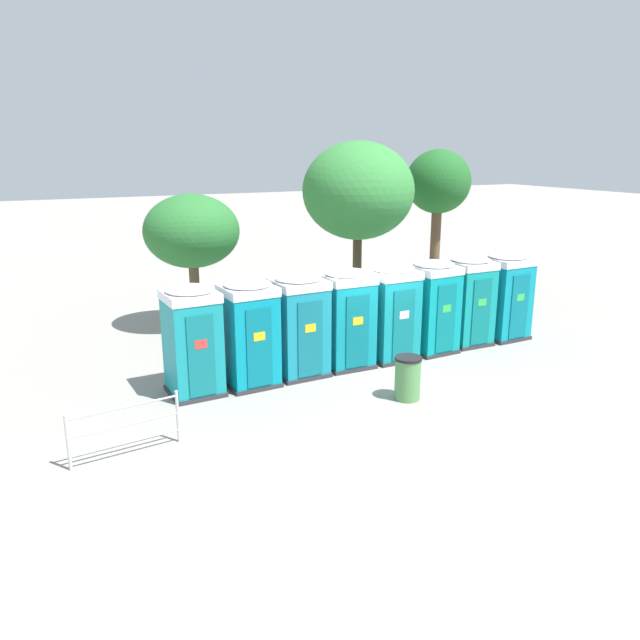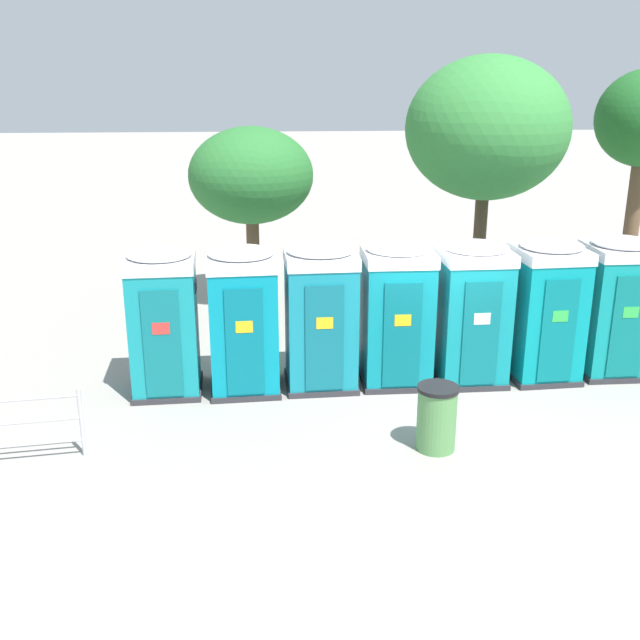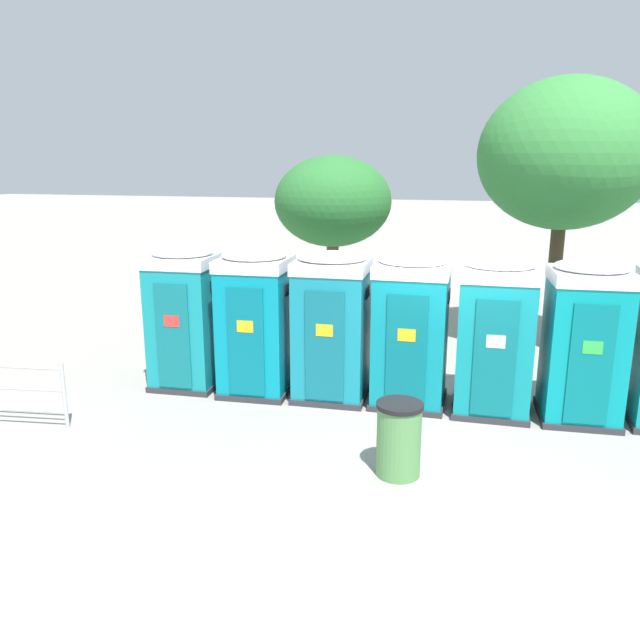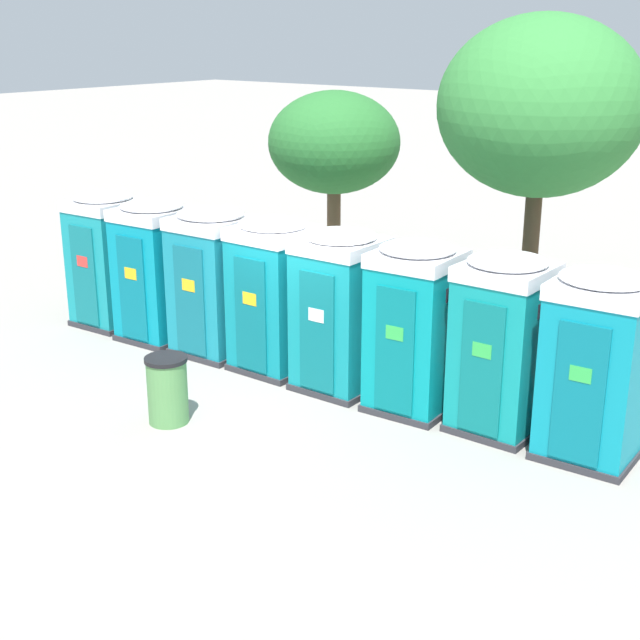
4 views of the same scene
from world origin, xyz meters
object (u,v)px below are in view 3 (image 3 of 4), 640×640
(portapotty_3, at_px, (411,330))
(event_barrier, at_px, (3,390))
(portapotty_4, at_px, (495,336))
(trash_can, at_px, (399,439))
(portapotty_5, at_px, (584,341))
(street_tree_0, at_px, (333,202))
(portapotty_1, at_px, (256,322))
(portapotty_2, at_px, (332,325))
(street_tree_1, at_px, (565,155))
(portapotty_0, at_px, (186,317))

(portapotty_3, height_order, event_barrier, portapotty_3)
(portapotty_4, distance_m, trash_can, 2.91)
(portapotty_5, height_order, street_tree_0, street_tree_0)
(portapotty_3, relative_size, street_tree_0, 0.61)
(street_tree_0, distance_m, trash_can, 8.47)
(portapotty_3, bearing_deg, portapotty_1, -176.84)
(event_barrier, bearing_deg, street_tree_0, 65.84)
(portapotty_2, relative_size, portapotty_5, 1.00)
(event_barrier, bearing_deg, portapotty_3, 22.97)
(street_tree_1, bearing_deg, portapotty_5, -88.61)
(portapotty_1, height_order, trash_can, portapotty_1)
(portapotty_0, height_order, portapotty_2, same)
(portapotty_4, xyz_separation_m, street_tree_0, (-3.90, 5.06, 1.74))
(portapotty_4, bearing_deg, portapotty_0, -178.84)
(trash_can, xyz_separation_m, event_barrier, (-6.12, 0.04, 0.07))
(portapotty_4, relative_size, street_tree_0, 0.61)
(portapotty_3, bearing_deg, street_tree_0, 116.95)
(portapotty_1, xyz_separation_m, street_tree_1, (5.26, 4.18, 2.84))
(portapotty_3, xyz_separation_m, street_tree_1, (2.58, 4.03, 2.84))
(portapotty_1, relative_size, portapotty_3, 1.00)
(street_tree_1, xyz_separation_m, event_barrier, (-8.54, -6.56, -3.55))
(portapotty_5, bearing_deg, portapotty_2, -179.08)
(portapotty_0, relative_size, portapotty_4, 1.00)
(trash_can, bearing_deg, portapotty_1, 139.68)
(portapotty_0, xyz_separation_m, portapotty_2, (2.68, 0.08, -0.00))
(portapotty_0, height_order, street_tree_1, street_tree_1)
(portapotty_1, height_order, street_tree_0, street_tree_0)
(portapotty_0, bearing_deg, portapotty_2, 1.65)
(portapotty_4, bearing_deg, street_tree_1, 72.95)
(portapotty_2, distance_m, portapotty_4, 2.68)
(portapotty_3, height_order, portapotty_5, same)
(street_tree_1, height_order, trash_can, street_tree_1)
(portapotty_3, height_order, trash_can, portapotty_3)
(portapotty_2, height_order, street_tree_0, street_tree_0)
(portapotty_2, relative_size, street_tree_1, 0.45)
(portapotty_1, distance_m, street_tree_0, 5.47)
(street_tree_1, distance_m, trash_can, 7.91)
(portapotty_4, height_order, trash_can, portapotty_4)
(portapotty_1, bearing_deg, trash_can, -40.32)
(portapotty_3, bearing_deg, event_barrier, -157.03)
(portapotty_2, relative_size, event_barrier, 1.24)
(trash_can, bearing_deg, portapotty_0, 149.80)
(portapotty_5, bearing_deg, portapotty_3, -179.68)
(portapotty_1, bearing_deg, event_barrier, -144.05)
(street_tree_0, bearing_deg, portapotty_0, -105.78)
(portapotty_0, height_order, portapotty_3, same)
(street_tree_0, height_order, street_tree_1, street_tree_1)
(trash_can, relative_size, event_barrier, 0.49)
(portapotty_5, distance_m, trash_can, 3.68)
(portapotty_3, bearing_deg, portapotty_4, -0.79)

